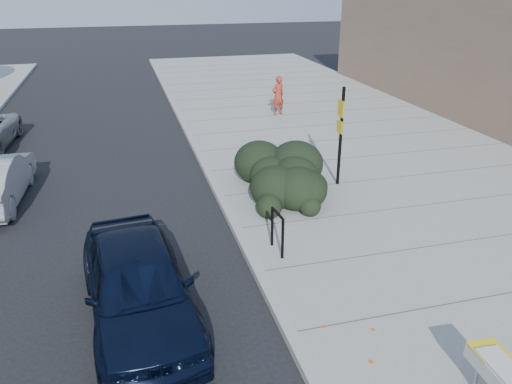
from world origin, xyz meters
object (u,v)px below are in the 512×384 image
bike_rack (277,228)px  pedestrian (278,96)px  sign_post (341,131)px  sedan_navy (138,285)px

bike_rack → pedestrian: 11.96m
bike_rack → sign_post: sign_post is taller
bike_rack → sign_post: bearing=43.9°
pedestrian → sedan_navy: bearing=42.1°
sign_post → sedan_navy: (-5.93, -4.76, -1.00)m
sedan_navy → pedestrian: (6.67, 12.87, 0.24)m
bike_rack → sedan_navy: bearing=-159.0°
sedan_navy → pedestrian: size_ratio=2.63×
sign_post → pedestrian: (0.73, 8.11, -0.76)m
bike_rack → sedan_navy: (-3.05, -1.47, 0.03)m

